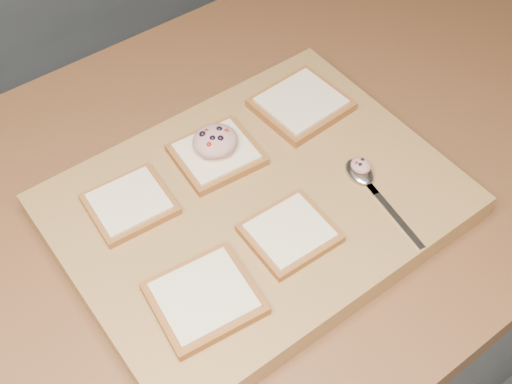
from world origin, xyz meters
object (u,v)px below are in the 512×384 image
Objects in this scene: tuna_salad_dollop at (215,140)px; spoon at (365,178)px; bread_far_center at (216,154)px; cutting_board at (256,206)px.

spoon is at bearing -49.45° from tuna_salad_dollop.
bread_far_center is 1.86× the size of tuna_salad_dollop.
cutting_board is 0.16m from spoon.
bread_far_center is at bearing -115.66° from tuna_salad_dollop.
bread_far_center reaches higher than spoon.
tuna_salad_dollop is (0.00, 0.00, 0.02)m from bread_far_center.
bread_far_center reaches higher than cutting_board.
bread_far_center is 0.02m from tuna_salad_dollop.
cutting_board is at bearing 154.24° from spoon.
cutting_board is 0.10m from bread_far_center.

